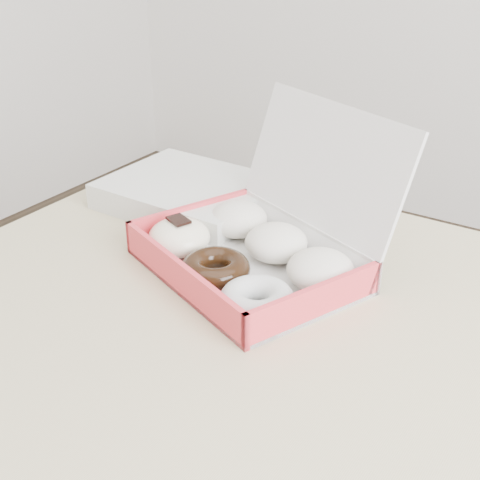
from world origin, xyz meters
The scene contains 3 objects.
table centered at (0.00, 0.00, 0.67)m, with size 1.20×0.80×0.75m.
donut_box centered at (-0.20, 0.11, 0.78)m, with size 0.37×0.36×0.21m.
newspapers centered at (-0.40, 0.23, 0.77)m, with size 0.27×0.21×0.04m, color white.
Camera 1 is at (0.23, -0.58, 1.21)m, focal length 50.00 mm.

